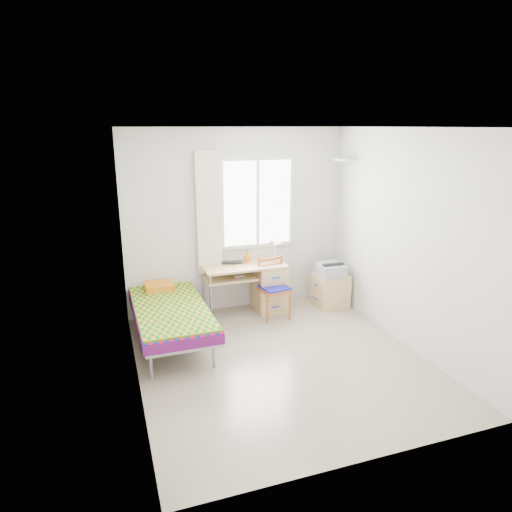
{
  "coord_description": "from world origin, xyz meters",
  "views": [
    {
      "loc": [
        -1.81,
        -4.39,
        2.62
      ],
      "look_at": [
        -0.12,
        0.55,
        1.12
      ],
      "focal_mm": 32.0,
      "sensor_mm": 36.0,
      "label": 1
    }
  ],
  "objects": [
    {
      "name": "wall_right",
      "position": [
        1.6,
        0.0,
        1.3
      ],
      "size": [
        0.0,
        3.5,
        3.5
      ],
      "primitive_type": "plane",
      "rotation": [
        1.57,
        0.0,
        -1.57
      ],
      "color": "silver",
      "rests_on": "ground"
    },
    {
      "name": "book",
      "position": [
        -0.15,
        1.48,
        0.59
      ],
      "size": [
        0.15,
        0.2,
        0.02
      ],
      "primitive_type": "imported",
      "rotation": [
        0.0,
        0.0,
        0.01
      ],
      "color": "gray",
      "rests_on": "desk"
    },
    {
      "name": "printer",
      "position": [
        1.27,
        1.29,
        0.59
      ],
      "size": [
        0.36,
        0.42,
        0.18
      ],
      "rotation": [
        0.0,
        0.0,
        -0.0
      ],
      "color": "#AAACB3",
      "rests_on": "cabinet"
    },
    {
      "name": "floor",
      "position": [
        0.0,
        0.0,
        0.0
      ],
      "size": [
        3.5,
        3.5,
        0.0
      ],
      "primitive_type": "plane",
      "color": "#BCAD93",
      "rests_on": "ground"
    },
    {
      "name": "cabinet",
      "position": [
        1.31,
        1.3,
        0.25
      ],
      "size": [
        0.48,
        0.43,
        0.5
      ],
      "rotation": [
        0.0,
        0.0,
        0.05
      ],
      "color": "tan",
      "rests_on": "floor"
    },
    {
      "name": "ceiling",
      "position": [
        0.0,
        0.0,
        2.6
      ],
      "size": [
        3.5,
        3.5,
        0.0
      ],
      "primitive_type": "plane",
      "rotation": [
        3.14,
        0.0,
        0.0
      ],
      "color": "white",
      "rests_on": "wall_back"
    },
    {
      "name": "curtain",
      "position": [
        -0.42,
        1.68,
        1.45
      ],
      "size": [
        0.35,
        0.05,
        1.7
      ],
      "primitive_type": "cube",
      "color": "#FAE7CE",
      "rests_on": "wall_back"
    },
    {
      "name": "desk",
      "position": [
        0.32,
        1.47,
        0.4
      ],
      "size": [
        1.17,
        0.54,
        0.73
      ],
      "rotation": [
        0.0,
        0.0,
        0.0
      ],
      "color": "tan",
      "rests_on": "floor"
    },
    {
      "name": "laptop",
      "position": [
        -0.13,
        1.55,
        0.74
      ],
      "size": [
        0.34,
        0.25,
        0.02
      ],
      "primitive_type": "imported",
      "rotation": [
        0.0,
        0.0,
        -0.18
      ],
      "color": "black",
      "rests_on": "desk"
    },
    {
      "name": "task_lamp",
      "position": [
        0.43,
        1.38,
        0.95
      ],
      "size": [
        0.21,
        0.31,
        0.36
      ],
      "rotation": [
        0.0,
        0.0,
        0.01
      ],
      "color": "white",
      "rests_on": "desk"
    },
    {
      "name": "chair",
      "position": [
        0.37,
        1.24,
        0.48
      ],
      "size": [
        0.43,
        0.43,
        0.86
      ],
      "rotation": [
        0.0,
        0.0,
        0.18
      ],
      "color": "#9E471E",
      "rests_on": "floor"
    },
    {
      "name": "bed",
      "position": [
        -1.12,
        0.99,
        0.39
      ],
      "size": [
        0.9,
        1.88,
        0.81
      ],
      "rotation": [
        0.0,
        0.0,
        0.01
      ],
      "color": "#94969C",
      "rests_on": "floor"
    },
    {
      "name": "pen_cup",
      "position": [
        0.1,
        1.6,
        0.78
      ],
      "size": [
        0.1,
        0.1,
        0.11
      ],
      "primitive_type": "cylinder",
      "rotation": [
        0.0,
        0.0,
        -0.15
      ],
      "color": "orange",
      "rests_on": "desk"
    },
    {
      "name": "wall_back",
      "position": [
        0.0,
        1.75,
        1.3
      ],
      "size": [
        3.2,
        0.0,
        3.2
      ],
      "primitive_type": "plane",
      "rotation": [
        1.57,
        0.0,
        0.0
      ],
      "color": "silver",
      "rests_on": "ground"
    },
    {
      "name": "floating_shelf",
      "position": [
        1.49,
        1.4,
        2.15
      ],
      "size": [
        0.2,
        0.32,
        0.03
      ],
      "primitive_type": "cube",
      "color": "white",
      "rests_on": "wall_right"
    },
    {
      "name": "wall_left",
      "position": [
        -1.6,
        0.0,
        1.3
      ],
      "size": [
        0.0,
        3.5,
        3.5
      ],
      "primitive_type": "plane",
      "rotation": [
        1.57,
        0.0,
        1.57
      ],
      "color": "silver",
      "rests_on": "ground"
    },
    {
      "name": "window",
      "position": [
        0.3,
        1.73,
        1.55
      ],
      "size": [
        1.1,
        0.04,
        1.3
      ],
      "color": "white",
      "rests_on": "wall_back"
    }
  ]
}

